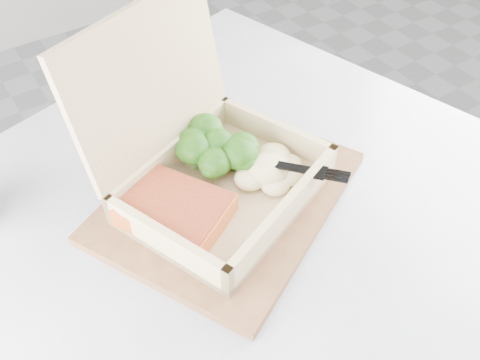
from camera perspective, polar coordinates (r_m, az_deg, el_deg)
cafe_table at (r=0.80m, az=0.77°, el=-13.34°), size 0.94×0.94×0.72m
serving_tray at (r=0.67m, az=-1.40°, el=-1.72°), size 0.39×0.36×0.01m
takeout_container at (r=0.64m, az=-4.21°, el=2.79°), size 0.29×0.29×0.22m
salmon_fillet at (r=0.62m, az=-6.90°, el=-3.20°), size 0.14×0.15×0.02m
broccoli_pile at (r=0.68m, az=-2.33°, el=3.30°), size 0.11×0.11×0.04m
mashed_potatoes at (r=0.66m, az=3.04°, el=1.21°), size 0.09×0.08×0.03m
plastic_fork at (r=0.66m, az=1.19°, el=2.30°), size 0.11×0.14×0.02m
receipt at (r=0.78m, az=-7.56°, el=5.34°), size 0.11×0.15×0.00m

